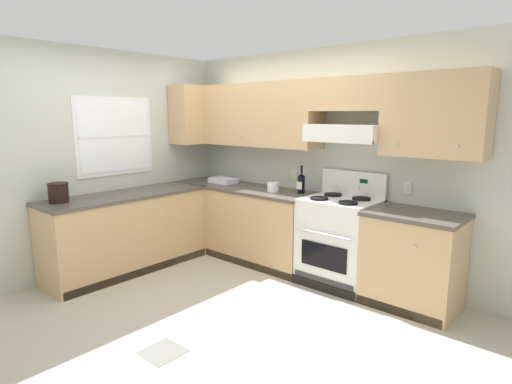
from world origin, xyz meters
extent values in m
plane|color=#B2AA99|center=(0.00, 0.00, 0.00)|extent=(7.04, 7.04, 0.00)
cube|color=slate|center=(0.51, -0.82, 0.00)|extent=(0.30, 0.30, 0.01)
cube|color=beige|center=(0.46, 1.62, 1.27)|extent=(4.68, 0.12, 2.55)
cube|color=tan|center=(-0.52, 1.38, 1.80)|extent=(1.91, 0.34, 0.76)
cube|color=tan|center=(1.69, 1.38, 1.80)|extent=(0.92, 0.34, 0.76)
cube|color=tan|center=(0.83, 1.38, 2.01)|extent=(0.80, 0.34, 0.34)
cube|color=white|center=(0.83, 1.34, 1.62)|extent=(0.80, 0.46, 0.17)
cube|color=white|center=(0.83, 1.12, 1.54)|extent=(0.80, 0.03, 0.04)
sphere|color=silver|center=(-0.52, 1.20, 1.54)|extent=(0.02, 0.02, 0.02)
sphere|color=silver|center=(1.43, 1.20, 1.54)|extent=(0.02, 0.02, 0.02)
sphere|color=silver|center=(1.95, 1.20, 1.54)|extent=(0.02, 0.02, 0.02)
cube|color=silver|center=(0.02, 1.55, 1.08)|extent=(0.08, 0.01, 0.12)
cube|color=silver|center=(0.02, 1.54, 1.10)|extent=(0.03, 0.00, 0.03)
cube|color=silver|center=(0.02, 1.54, 1.06)|extent=(0.03, 0.00, 0.03)
cube|color=silver|center=(1.42, 1.55, 1.08)|extent=(0.08, 0.01, 0.12)
cube|color=silver|center=(1.42, 1.54, 1.10)|extent=(0.03, 0.00, 0.03)
cube|color=silver|center=(1.42, 1.54, 1.06)|extent=(0.03, 0.00, 0.03)
cube|color=beige|center=(-1.62, 0.10, 1.27)|extent=(0.12, 4.00, 2.55)
cube|color=white|center=(-1.57, 0.10, 1.55)|extent=(0.04, 1.00, 0.92)
cube|color=white|center=(-1.55, 0.10, 1.55)|extent=(0.01, 0.90, 0.82)
cube|color=white|center=(-1.54, 0.10, 1.55)|extent=(0.01, 0.90, 0.02)
cube|color=tan|center=(-1.38, 1.20, 1.80)|extent=(0.34, 0.64, 0.76)
cube|color=tan|center=(-0.54, 1.25, 0.44)|extent=(1.98, 0.61, 0.87)
cube|color=#51493F|center=(-0.54, 1.25, 0.89)|extent=(2.00, 0.63, 0.04)
cube|color=tan|center=(1.63, 1.25, 0.44)|extent=(0.83, 0.61, 0.87)
cube|color=#51493F|center=(1.63, 1.25, 0.89)|extent=(0.86, 0.63, 0.04)
cube|color=black|center=(0.26, 0.97, 0.04)|extent=(3.54, 0.06, 0.09)
sphere|color=silver|center=(-0.94, 0.93, 0.68)|extent=(0.03, 0.03, 0.03)
sphere|color=silver|center=(1.76, 0.93, 0.68)|extent=(0.03, 0.03, 0.03)
cube|color=tan|center=(-1.25, 0.00, 0.44)|extent=(0.61, 1.89, 0.87)
cube|color=#51493F|center=(-1.25, 0.00, 0.89)|extent=(0.63, 1.91, 0.04)
cube|color=black|center=(-0.97, 0.00, 0.04)|extent=(0.06, 1.85, 0.09)
cube|color=white|center=(0.83, 1.25, 0.46)|extent=(0.76, 0.58, 0.91)
cube|color=black|center=(0.83, 0.95, 0.38)|extent=(0.53, 0.01, 0.26)
cylinder|color=silver|center=(0.83, 0.93, 0.62)|extent=(0.65, 0.02, 0.02)
cube|color=#333333|center=(0.83, 0.96, 0.10)|extent=(0.70, 0.01, 0.11)
cube|color=white|center=(0.83, 1.25, 0.92)|extent=(0.76, 0.58, 0.02)
cube|color=white|center=(0.83, 1.52, 1.05)|extent=(0.76, 0.04, 0.29)
cube|color=#053F0C|center=(0.97, 1.50, 1.10)|extent=(0.09, 0.01, 0.04)
cylinder|color=black|center=(0.66, 1.11, 0.94)|extent=(0.19, 0.19, 0.02)
cylinder|color=black|center=(0.66, 1.11, 0.93)|extent=(0.07, 0.07, 0.01)
cylinder|color=black|center=(1.00, 1.11, 0.94)|extent=(0.19, 0.19, 0.02)
cylinder|color=black|center=(1.00, 1.11, 0.93)|extent=(0.07, 0.07, 0.01)
cylinder|color=black|center=(0.66, 1.39, 0.94)|extent=(0.19, 0.19, 0.02)
cylinder|color=black|center=(0.66, 1.39, 0.93)|extent=(0.07, 0.07, 0.01)
cylinder|color=black|center=(1.00, 1.39, 0.94)|extent=(0.19, 0.19, 0.02)
cylinder|color=black|center=(1.00, 1.39, 0.93)|extent=(0.07, 0.07, 0.01)
cylinder|color=white|center=(0.62, 1.50, 1.03)|extent=(0.04, 0.02, 0.04)
cylinder|color=white|center=(0.76, 1.50, 1.03)|extent=(0.04, 0.02, 0.04)
cylinder|color=white|center=(0.91, 1.50, 1.03)|extent=(0.04, 0.02, 0.04)
cylinder|color=white|center=(1.05, 1.50, 1.03)|extent=(0.04, 0.02, 0.04)
cylinder|color=black|center=(0.27, 1.35, 1.01)|extent=(0.08, 0.08, 0.20)
cone|color=black|center=(0.27, 1.35, 1.13)|extent=(0.08, 0.08, 0.04)
cylinder|color=black|center=(0.27, 1.35, 1.19)|extent=(0.03, 0.03, 0.09)
cylinder|color=black|center=(0.27, 1.35, 1.22)|extent=(0.03, 0.03, 0.02)
cube|color=silver|center=(0.27, 1.31, 1.00)|extent=(0.07, 0.00, 0.09)
cube|color=silver|center=(-0.95, 1.28, 0.92)|extent=(0.29, 0.18, 0.02)
cube|color=silver|center=(-0.95, 1.18, 0.94)|extent=(0.36, 0.01, 0.07)
cube|color=silver|center=(-0.95, 1.39, 0.94)|extent=(0.36, 0.01, 0.07)
cube|color=silver|center=(-1.12, 1.28, 0.94)|extent=(0.01, 0.20, 0.07)
cube|color=silver|center=(-0.77, 1.28, 0.94)|extent=(0.01, 0.20, 0.07)
cylinder|color=black|center=(-1.32, -0.72, 1.01)|extent=(0.20, 0.20, 0.20)
torus|color=black|center=(-1.32, -0.72, 1.11)|extent=(0.21, 0.21, 0.01)
cylinder|color=white|center=(-0.04, 1.22, 0.96)|extent=(0.14, 0.14, 0.11)
cylinder|color=#9E7A51|center=(-0.04, 1.22, 1.02)|extent=(0.04, 0.04, 0.01)
camera|label=1|loc=(3.00, -2.57, 1.80)|focal=29.40mm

